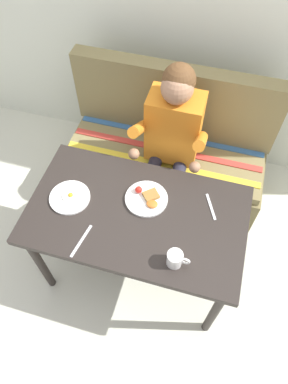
% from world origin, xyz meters
% --- Properties ---
extents(ground_plane, '(8.00, 8.00, 0.00)m').
position_xyz_m(ground_plane, '(0.00, 0.00, 0.00)').
color(ground_plane, beige).
extents(table, '(1.20, 0.70, 0.73)m').
position_xyz_m(table, '(0.00, 0.00, 0.65)').
color(table, black).
rests_on(table, ground).
extents(couch, '(1.44, 0.56, 1.00)m').
position_xyz_m(couch, '(0.00, 0.76, 0.33)').
color(couch, olive).
rests_on(couch, ground).
extents(person, '(0.45, 0.61, 1.21)m').
position_xyz_m(person, '(0.05, 0.59, 0.74)').
color(person, orange).
rests_on(person, ground).
extents(plate_breakfast, '(0.24, 0.24, 0.05)m').
position_xyz_m(plate_breakfast, '(0.03, 0.10, 0.74)').
color(plate_breakfast, white).
rests_on(plate_breakfast, table).
extents(plate_eggs, '(0.23, 0.23, 0.04)m').
position_xyz_m(plate_eggs, '(-0.39, -0.01, 0.74)').
color(plate_eggs, white).
rests_on(plate_eggs, table).
extents(coffee_mug, '(0.12, 0.08, 0.09)m').
position_xyz_m(coffee_mug, '(0.27, -0.23, 0.78)').
color(coffee_mug, white).
rests_on(coffee_mug, table).
extents(fork, '(0.09, 0.16, 0.00)m').
position_xyz_m(fork, '(0.38, 0.15, 0.73)').
color(fork, silver).
rests_on(fork, table).
extents(knife, '(0.05, 0.20, 0.00)m').
position_xyz_m(knife, '(-0.23, -0.24, 0.73)').
color(knife, silver).
rests_on(knife, table).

